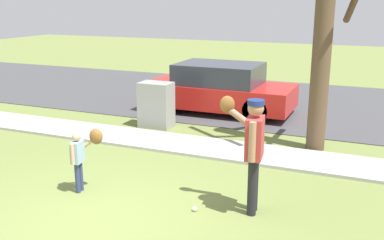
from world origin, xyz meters
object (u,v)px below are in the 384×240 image
object	(u,v)px
parked_hatchback_red	(219,89)
person_child	(83,152)
street_tree_near	(324,26)
person_adult	(252,143)
baseball	(195,209)
utility_cabinet	(156,105)

from	to	relation	value
parked_hatchback_red	person_child	bearing A→B (deg)	-91.96
person_child	street_tree_near	world-z (taller)	street_tree_near
person_adult	baseball	world-z (taller)	person_adult
street_tree_near	utility_cabinet	bearing A→B (deg)	176.85
baseball	parked_hatchback_red	distance (m)	6.09
person_adult	street_tree_near	xyz separation A→B (m)	(0.46, 3.30, 1.46)
person_child	parked_hatchback_red	size ratio (longest dim) A/B	0.26
utility_cabinet	baseball	bearing A→B (deg)	-55.73
person_adult	street_tree_near	size ratio (longest dim) A/B	0.36
street_tree_near	parked_hatchback_red	bearing A→B (deg)	142.97
person_child	baseball	size ratio (longest dim) A/B	14.02
utility_cabinet	parked_hatchback_red	bearing A→B (deg)	65.85
person_adult	person_child	bearing A→B (deg)	-0.48
person_child	utility_cabinet	world-z (taller)	utility_cabinet
baseball	street_tree_near	size ratio (longest dim) A/B	0.02
person_adult	utility_cabinet	xyz separation A→B (m)	(-3.35, 3.51, -0.50)
person_adult	parked_hatchback_red	size ratio (longest dim) A/B	0.42
baseball	street_tree_near	bearing A→B (deg)	71.72
person_adult	person_child	world-z (taller)	person_adult
person_child	baseball	distance (m)	2.02
parked_hatchback_red	utility_cabinet	bearing A→B (deg)	-114.15
person_adult	utility_cabinet	size ratio (longest dim) A/B	1.53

